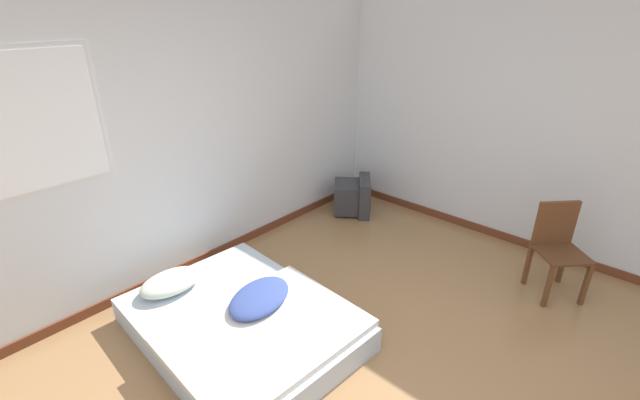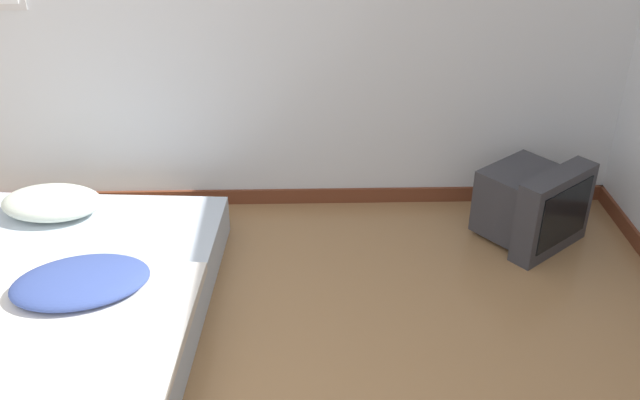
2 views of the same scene
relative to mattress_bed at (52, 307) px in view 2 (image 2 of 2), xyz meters
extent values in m
cube|color=brown|center=(-0.01, 1.14, -0.09)|extent=(8.26, 0.02, 0.09)
cube|color=silver|center=(0.00, 0.01, -0.03)|extent=(1.42, 1.85, 0.21)
ellipsoid|color=silver|center=(-0.18, 0.69, 0.14)|extent=(0.54, 0.37, 0.14)
cube|color=silver|center=(-0.02, -0.32, 0.10)|extent=(1.40, 1.11, 0.05)
ellipsoid|color=#384C93|center=(0.16, -0.04, 0.16)|extent=(0.66, 0.52, 0.11)
cube|color=#333338|center=(2.30, 0.79, 0.07)|extent=(0.52, 0.50, 0.36)
cube|color=#333338|center=(2.44, 0.61, 0.09)|extent=(0.48, 0.42, 0.45)
cube|color=black|center=(2.48, 0.56, 0.10)|extent=(0.33, 0.27, 0.33)
camera|label=1|loc=(-1.56, -2.23, 2.27)|focal=24.00mm
camera|label=2|loc=(1.13, -2.56, 1.99)|focal=40.00mm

